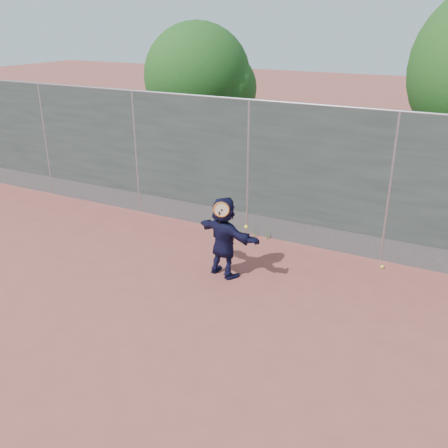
% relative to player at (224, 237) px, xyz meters
% --- Properties ---
extents(ground, '(80.00, 80.00, 0.00)m').
position_rel_player_xyz_m(ground, '(-0.45, -1.49, -0.78)').
color(ground, '#9E4C42').
rests_on(ground, ground).
extents(player, '(1.52, 0.85, 1.57)m').
position_rel_player_xyz_m(player, '(0.00, 0.00, 0.00)').
color(player, black).
rests_on(player, ground).
extents(ball_ground, '(0.07, 0.07, 0.07)m').
position_rel_player_xyz_m(ball_ground, '(2.65, 1.65, -0.75)').
color(ball_ground, yellow).
rests_on(ball_ground, ground).
extents(fence, '(20.00, 0.06, 3.03)m').
position_rel_player_xyz_m(fence, '(-0.45, 2.01, 0.80)').
color(fence, '#38423D').
rests_on(fence, ground).
extents(swing_action, '(0.65, 0.16, 0.51)m').
position_rel_player_xyz_m(swing_action, '(0.10, -0.20, 0.58)').
color(swing_action, orange).
rests_on(swing_action, ground).
extents(tree_left, '(3.15, 3.00, 4.53)m').
position_rel_player_xyz_m(tree_left, '(-3.30, 5.06, 2.16)').
color(tree_left, '#382314').
rests_on(tree_left, ground).
extents(weed_clump, '(0.68, 0.07, 0.30)m').
position_rel_player_xyz_m(weed_clump, '(-0.16, 1.89, -0.65)').
color(weed_clump, '#387226').
rests_on(weed_clump, ground).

